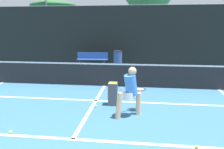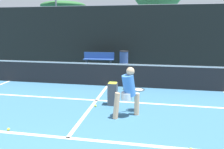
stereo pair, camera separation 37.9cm
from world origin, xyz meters
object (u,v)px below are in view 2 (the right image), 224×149
ball_hopper (113,93)px  courtside_bench (99,59)px  parked_car (105,51)px  player_practicing (128,90)px  trash_bin (124,59)px

ball_hopper → courtside_bench: (-2.05, 6.54, 0.11)m
ball_hopper → parked_car: 10.10m
ball_hopper → player_practicing: bearing=-54.9°
player_practicing → ball_hopper: size_ratio=1.93×
trash_bin → courtside_bench: bearing=176.1°
ball_hopper → parked_car: parked_car is taller
trash_bin → parked_car: 3.88m
courtside_bench → parked_car: (-0.35, 3.27, 0.07)m
ball_hopper → parked_car: bearing=103.7°
player_practicing → courtside_bench: 7.81m
courtside_bench → trash_bin: (1.57, -0.11, 0.02)m
player_practicing → parked_car: bearing=71.4°
player_practicing → parked_car: 11.03m
trash_bin → parked_car: parked_car is taller
parked_car → trash_bin: bearing=-60.4°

